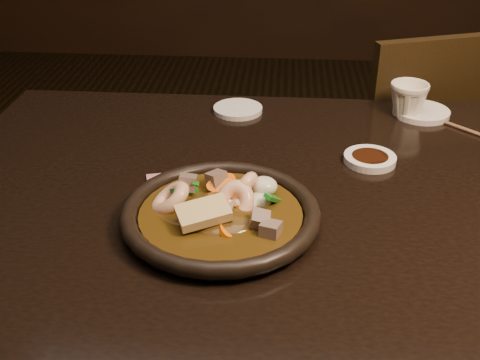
# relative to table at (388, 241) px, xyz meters

# --- Properties ---
(table) EXTENTS (1.60, 0.90, 0.75)m
(table) POSITION_rel_table_xyz_m (0.00, 0.00, 0.00)
(table) COLOR black
(table) RESTS_ON floor
(chair) EXTENTS (0.53, 0.53, 0.88)m
(chair) POSITION_rel_table_xyz_m (0.16, 0.63, -0.19)
(chair) COLOR black
(chair) RESTS_ON floor
(plate) EXTENTS (0.31, 0.31, 0.03)m
(plate) POSITION_rel_table_xyz_m (-0.28, -0.08, 0.09)
(plate) COLOR black
(plate) RESTS_ON table
(stirfry) EXTENTS (0.22, 0.19, 0.07)m
(stirfry) POSITION_rel_table_xyz_m (-0.27, -0.07, 0.10)
(stirfry) COLOR #3C280B
(stirfry) RESTS_ON plate
(soy_dish) EXTENTS (0.10, 0.10, 0.01)m
(soy_dish) POSITION_rel_table_xyz_m (-0.02, 0.14, 0.08)
(soy_dish) COLOR white
(soy_dish) RESTS_ON table
(saucer_left) EXTENTS (0.11, 0.11, 0.01)m
(saucer_left) POSITION_rel_table_xyz_m (-0.29, 0.36, 0.08)
(saucer_left) COLOR white
(saucer_left) RESTS_ON table
(saucer_right) EXTENTS (0.12, 0.12, 0.01)m
(saucer_right) POSITION_rel_table_xyz_m (0.11, 0.37, 0.08)
(saucer_right) COLOR white
(saucer_right) RESTS_ON table
(tea_cup) EXTENTS (0.10, 0.09, 0.08)m
(tea_cup) POSITION_rel_table_xyz_m (0.08, 0.36, 0.12)
(tea_cup) COLOR white
(tea_cup) RESTS_ON table
(napkin) EXTENTS (0.17, 0.17, 0.00)m
(napkin) POSITION_rel_table_xyz_m (-0.34, 0.01, 0.08)
(napkin) COLOR #B77179
(napkin) RESTS_ON table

